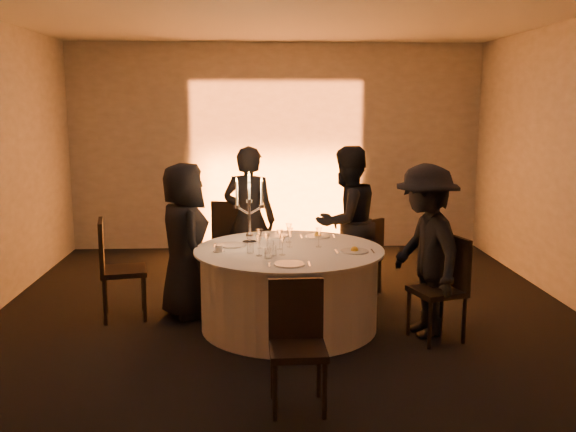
{
  "coord_description": "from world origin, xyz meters",
  "views": [
    {
      "loc": [
        -0.31,
        -5.92,
        2.12
      ],
      "look_at": [
        0.0,
        0.2,
        1.05
      ],
      "focal_mm": 40.0,
      "sensor_mm": 36.0,
      "label": 1
    }
  ],
  "objects_px": {
    "chair_left": "(114,263)",
    "chair_back_right": "(364,252)",
    "chair_front": "(297,337)",
    "guest_back_left": "(249,220)",
    "banquet_table": "(289,288)",
    "candelabra": "(249,219)",
    "coffee_cup": "(219,249)",
    "chair_back_left": "(233,237)",
    "guest_left": "(184,240)",
    "guest_right": "(425,251)",
    "guest_back_right": "(347,222)",
    "chair_right": "(445,282)"
  },
  "relations": [
    {
      "from": "guest_right",
      "to": "guest_back_right",
      "type": "bearing_deg",
      "value": -168.16
    },
    {
      "from": "chair_left",
      "to": "candelabra",
      "type": "height_order",
      "value": "candelabra"
    },
    {
      "from": "chair_left",
      "to": "chair_right",
      "type": "bearing_deg",
      "value": -115.01
    },
    {
      "from": "guest_left",
      "to": "guest_back_right",
      "type": "distance_m",
      "value": 1.82
    },
    {
      "from": "chair_back_left",
      "to": "guest_back_right",
      "type": "bearing_deg",
      "value": 177.1
    },
    {
      "from": "banquet_table",
      "to": "chair_back_left",
      "type": "xyz_separation_m",
      "value": [
        -0.58,
        1.5,
        0.19
      ]
    },
    {
      "from": "banquet_table",
      "to": "chair_right",
      "type": "bearing_deg",
      "value": -15.83
    },
    {
      "from": "chair_left",
      "to": "chair_front",
      "type": "height_order",
      "value": "chair_left"
    },
    {
      "from": "chair_back_left",
      "to": "guest_back_left",
      "type": "bearing_deg",
      "value": 144.22
    },
    {
      "from": "chair_left",
      "to": "chair_back_right",
      "type": "bearing_deg",
      "value": -86.52
    },
    {
      "from": "chair_front",
      "to": "guest_back_left",
      "type": "distance_m",
      "value": 2.9
    },
    {
      "from": "banquet_table",
      "to": "chair_right",
      "type": "relative_size",
      "value": 1.9
    },
    {
      "from": "banquet_table",
      "to": "candelabra",
      "type": "distance_m",
      "value": 0.78
    },
    {
      "from": "banquet_table",
      "to": "guest_right",
      "type": "height_order",
      "value": "guest_right"
    },
    {
      "from": "coffee_cup",
      "to": "chair_back_right",
      "type": "bearing_deg",
      "value": 36.18
    },
    {
      "from": "chair_left",
      "to": "chair_front",
      "type": "xyz_separation_m",
      "value": [
        1.69,
        -1.95,
        -0.06
      ]
    },
    {
      "from": "chair_front",
      "to": "guest_left",
      "type": "bearing_deg",
      "value": 115.45
    },
    {
      "from": "chair_back_left",
      "to": "chair_back_right",
      "type": "height_order",
      "value": "chair_back_left"
    },
    {
      "from": "banquet_table",
      "to": "chair_front",
      "type": "bearing_deg",
      "value": -91.02
    },
    {
      "from": "guest_left",
      "to": "guest_back_left",
      "type": "distance_m",
      "value": 1.06
    },
    {
      "from": "chair_back_left",
      "to": "chair_back_right",
      "type": "relative_size",
      "value": 1.17
    },
    {
      "from": "chair_right",
      "to": "guest_left",
      "type": "bearing_deg",
      "value": -125.62
    },
    {
      "from": "chair_front",
      "to": "chair_back_left",
      "type": "bearing_deg",
      "value": 99.04
    },
    {
      "from": "chair_back_left",
      "to": "coffee_cup",
      "type": "relative_size",
      "value": 9.21
    },
    {
      "from": "chair_left",
      "to": "guest_left",
      "type": "distance_m",
      "value": 0.72
    },
    {
      "from": "chair_back_right",
      "to": "chair_right",
      "type": "xyz_separation_m",
      "value": [
        0.49,
        -1.44,
        0.05
      ]
    },
    {
      "from": "chair_right",
      "to": "guest_left",
      "type": "relative_size",
      "value": 0.61
    },
    {
      "from": "candelabra",
      "to": "coffee_cup",
      "type": "bearing_deg",
      "value": -129.59
    },
    {
      "from": "banquet_table",
      "to": "chair_back_left",
      "type": "relative_size",
      "value": 1.78
    },
    {
      "from": "chair_front",
      "to": "guest_back_right",
      "type": "relative_size",
      "value": 0.54
    },
    {
      "from": "guest_back_right",
      "to": "guest_right",
      "type": "relative_size",
      "value": 1.05
    },
    {
      "from": "chair_back_left",
      "to": "guest_right",
      "type": "height_order",
      "value": "guest_right"
    },
    {
      "from": "guest_back_left",
      "to": "guest_back_right",
      "type": "xyz_separation_m",
      "value": [
        1.08,
        -0.24,
        0.01
      ]
    },
    {
      "from": "chair_left",
      "to": "chair_back_left",
      "type": "bearing_deg",
      "value": -56.05
    },
    {
      "from": "guest_back_right",
      "to": "candelabra",
      "type": "bearing_deg",
      "value": -0.07
    },
    {
      "from": "guest_back_right",
      "to": "guest_right",
      "type": "height_order",
      "value": "guest_back_right"
    },
    {
      "from": "guest_left",
      "to": "candelabra",
      "type": "relative_size",
      "value": 2.18
    },
    {
      "from": "banquet_table",
      "to": "candelabra",
      "type": "height_order",
      "value": "candelabra"
    },
    {
      "from": "chair_back_right",
      "to": "guest_right",
      "type": "distance_m",
      "value": 1.39
    },
    {
      "from": "candelabra",
      "to": "chair_left",
      "type": "bearing_deg",
      "value": 176.63
    },
    {
      "from": "banquet_table",
      "to": "guest_back_left",
      "type": "distance_m",
      "value": 1.37
    },
    {
      "from": "guest_back_left",
      "to": "candelabra",
      "type": "xyz_separation_m",
      "value": [
        0.01,
        -0.98,
        0.19
      ]
    },
    {
      "from": "guest_back_right",
      "to": "chair_left",
      "type": "bearing_deg",
      "value": -19.53
    },
    {
      "from": "guest_back_left",
      "to": "chair_front",
      "type": "bearing_deg",
      "value": 114.71
    },
    {
      "from": "chair_back_right",
      "to": "guest_back_left",
      "type": "xyz_separation_m",
      "value": [
        -1.29,
        0.18,
        0.35
      ]
    },
    {
      "from": "guest_back_left",
      "to": "coffee_cup",
      "type": "xyz_separation_m",
      "value": [
        -0.27,
        -1.32,
        -0.03
      ]
    },
    {
      "from": "chair_back_left",
      "to": "chair_back_right",
      "type": "bearing_deg",
      "value": -177.72
    },
    {
      "from": "chair_back_left",
      "to": "guest_back_left",
      "type": "relative_size",
      "value": 0.61
    },
    {
      "from": "chair_front",
      "to": "coffee_cup",
      "type": "relative_size",
      "value": 8.18
    },
    {
      "from": "coffee_cup",
      "to": "chair_left",
      "type": "bearing_deg",
      "value": 158.46
    }
  ]
}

